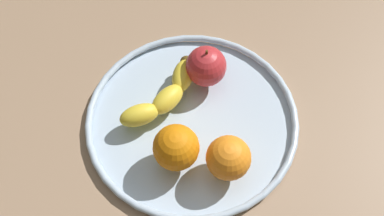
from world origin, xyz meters
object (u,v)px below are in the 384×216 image
at_px(fruit_bowl, 192,119).
at_px(orange_front_right, 228,158).
at_px(orange_center, 176,148).
at_px(banana, 165,95).
at_px(apple, 206,66).

distance_m(fruit_bowl, orange_front_right, 0.12).
bearing_deg(orange_center, banana, 50.99).
relative_size(fruit_bowl, orange_center, 4.95).
distance_m(banana, apple, 0.09).
bearing_deg(banana, fruit_bowl, -83.68).
height_order(fruit_bowl, orange_center, orange_center).
relative_size(apple, orange_front_right, 1.11).
distance_m(apple, orange_center, 0.17).
xyz_separation_m(banana, apple, (0.08, -0.02, 0.02)).
height_order(orange_center, orange_front_right, orange_center).
height_order(fruit_bowl, banana, banana).
distance_m(banana, orange_center, 0.12).
height_order(fruit_bowl, orange_front_right, orange_front_right).
xyz_separation_m(fruit_bowl, orange_front_right, (-0.04, -0.11, 0.05)).
distance_m(fruit_bowl, orange_center, 0.09).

